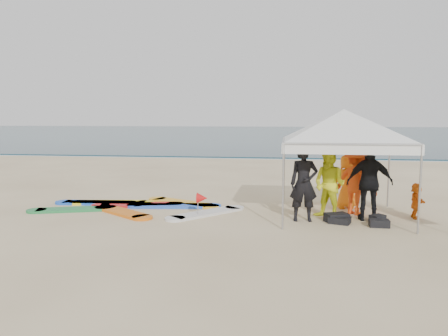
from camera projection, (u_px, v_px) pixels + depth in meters
ground at (211, 234)px, 9.94m from camera, size 120.00×120.00×0.00m
ocean at (276, 133)px, 68.92m from camera, size 160.00×84.00×0.08m
shoreline_foam at (260, 158)px, 27.83m from camera, size 160.00×1.20×0.01m
person_black_a at (304, 183)px, 11.05m from camera, size 0.75×0.53×1.93m
person_yellow at (329, 184)px, 11.30m from camera, size 1.11×1.07×1.80m
person_orange_a at (356, 181)px, 11.82m from camera, size 1.35×1.24×1.82m
person_black_b at (370, 183)px, 11.10m from camera, size 1.14×0.48×1.95m
person_orange_b at (347, 182)px, 12.60m from camera, size 0.87×0.69×1.57m
person_seated at (416, 201)px, 11.36m from camera, size 0.33×0.89×0.94m
canopy_tent at (344, 110)px, 11.28m from camera, size 4.30×4.30×3.25m
marker_pennant at (202, 198)px, 11.58m from camera, size 0.28×0.28×0.64m
gear_pile at (352, 220)px, 10.88m from camera, size 1.56×0.80×0.22m
surfboard_spread at (139, 206)px, 12.76m from camera, size 5.73×2.99×0.07m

